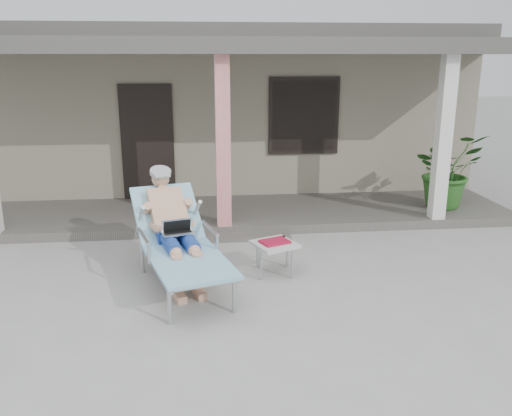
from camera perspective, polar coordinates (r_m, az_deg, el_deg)
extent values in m
plane|color=#9E9E99|center=(6.66, -2.37, -8.55)|extent=(60.00, 60.00, 0.00)
cube|color=gray|center=(12.63, -4.46, 10.09)|extent=(10.00, 5.00, 3.00)
cube|color=#474442|center=(12.57, -4.63, 17.59)|extent=(10.40, 5.40, 0.30)
cube|color=black|center=(10.19, -11.34, 6.77)|extent=(0.95, 0.06, 2.10)
cube|color=black|center=(10.28, 5.06, 9.62)|extent=(1.20, 0.06, 1.30)
cube|color=black|center=(10.27, 5.07, 9.62)|extent=(1.32, 0.05, 1.42)
cube|color=#605B56|center=(9.45, -3.60, -0.65)|extent=(10.00, 2.00, 0.15)
cube|color=red|center=(8.32, -3.49, 6.85)|extent=(0.22, 0.22, 2.61)
cube|color=silver|center=(9.17, 19.09, 6.85)|extent=(0.22, 0.22, 2.61)
cube|color=#474442|center=(9.07, -3.91, 16.62)|extent=(10.00, 2.30, 0.24)
cube|color=#605B56|center=(8.37, -3.23, -3.11)|extent=(2.00, 0.30, 0.07)
cylinder|color=#B7B7BC|center=(5.84, -9.07, -10.13)|extent=(0.05, 0.05, 0.42)
cylinder|color=#B7B7BC|center=(6.01, -2.31, -9.12)|extent=(0.05, 0.05, 0.42)
cylinder|color=#B7B7BC|center=(7.22, -11.87, -5.10)|extent=(0.05, 0.05, 0.42)
cylinder|color=#B7B7BC|center=(7.36, -6.35, -4.43)|extent=(0.05, 0.05, 0.42)
cube|color=#B7B7BC|center=(6.31, -7.11, -5.76)|extent=(1.07, 1.53, 0.03)
cube|color=#8FB7DD|center=(6.30, -7.12, -5.52)|extent=(1.19, 1.61, 0.04)
cube|color=#B7B7BC|center=(7.16, -9.32, -0.95)|extent=(0.87, 0.83, 0.56)
cube|color=#8FB7DD|center=(7.15, -9.33, -0.65)|extent=(1.00, 0.94, 0.64)
cylinder|color=#A1A1A3|center=(7.34, -10.08, 3.80)|extent=(0.34, 0.35, 0.15)
cube|color=silver|center=(6.69, -8.29, -2.52)|extent=(0.44, 0.36, 0.27)
cube|color=beige|center=(6.98, 1.98, -3.83)|extent=(0.65, 0.65, 0.04)
cylinder|color=#B7B7BC|center=(6.85, 0.53, -6.11)|extent=(0.04, 0.04, 0.38)
cylinder|color=#B7B7BC|center=(6.90, 3.85, -5.96)|extent=(0.04, 0.04, 0.38)
cylinder|color=#B7B7BC|center=(7.22, 0.16, -4.93)|extent=(0.04, 0.04, 0.38)
cylinder|color=#B7B7BC|center=(7.27, 3.31, -4.80)|extent=(0.04, 0.04, 0.38)
cube|color=#A41130|center=(6.97, 1.98, -3.56)|extent=(0.42, 0.37, 0.03)
cube|color=black|center=(7.09, 1.84, -3.25)|extent=(0.33, 0.15, 0.03)
imported|color=#26591E|center=(10.06, 19.45, 3.77)|extent=(1.40, 1.29, 1.31)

